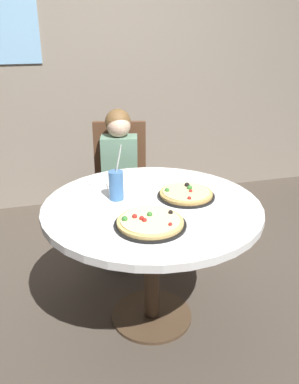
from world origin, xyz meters
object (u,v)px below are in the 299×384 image
object	(u,v)px
diner_child	(120,193)
pizza_veggie	(150,223)
pizza_cheese	(186,194)
chair_wooden	(120,178)
plate_small	(104,182)
dining_table	(152,221)
soda_cup	(116,185)

from	to	relation	value
diner_child	pizza_veggie	xyz separation A→B (m)	(-0.06, -1.03, 0.28)
pizza_cheese	chair_wooden	bearing A→B (deg)	101.33
chair_wooden	plate_small	size ratio (longest dim) A/B	5.28
chair_wooden	dining_table	bearing A→B (deg)	-91.21
pizza_cheese	plate_small	world-z (taller)	pizza_cheese
dining_table	plate_small	distance (m)	0.44
pizza_cheese	soda_cup	size ratio (longest dim) A/B	1.04
chair_wooden	plate_small	distance (m)	0.68
plate_small	pizza_veggie	bearing A→B (deg)	-78.61
dining_table	chair_wooden	bearing A→B (deg)	88.79
chair_wooden	pizza_veggie	xyz separation A→B (m)	(-0.10, -1.21, 0.24)
pizza_veggie	plate_small	world-z (taller)	pizza_veggie
chair_wooden	diner_child	xyz separation A→B (m)	(-0.04, -0.18, -0.05)
dining_table	chair_wooden	xyz separation A→B (m)	(0.02, 0.98, -0.12)
dining_table	pizza_veggie	world-z (taller)	pizza_veggie
diner_child	pizza_veggie	distance (m)	1.07
dining_table	pizza_veggie	size ratio (longest dim) A/B	3.37
soda_cup	plate_small	bearing A→B (deg)	96.39
plate_small	soda_cup	bearing A→B (deg)	-83.61
pizza_veggie	pizza_cheese	bearing A→B (deg)	44.27
chair_wooden	pizza_veggie	world-z (taller)	chair_wooden
dining_table	chair_wooden	size ratio (longest dim) A/B	1.23
chair_wooden	soda_cup	size ratio (longest dim) A/B	3.10
pizza_cheese	soda_cup	bearing A→B (deg)	168.82
diner_child	pizza_cheese	size ratio (longest dim) A/B	3.41
plate_small	chair_wooden	bearing A→B (deg)	70.18
chair_wooden	plate_small	xyz separation A→B (m)	(-0.22, -0.61, 0.22)
chair_wooden	pizza_veggie	size ratio (longest dim) A/B	2.73
diner_child	plate_small	bearing A→B (deg)	-112.90
pizza_cheese	soda_cup	distance (m)	0.39
chair_wooden	diner_child	size ratio (longest dim) A/B	0.88
soda_cup	chair_wooden	bearing A→B (deg)	77.60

